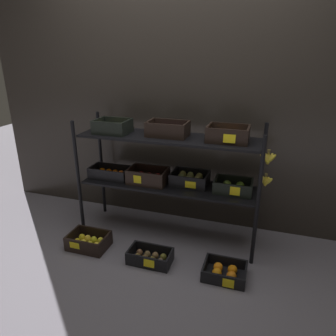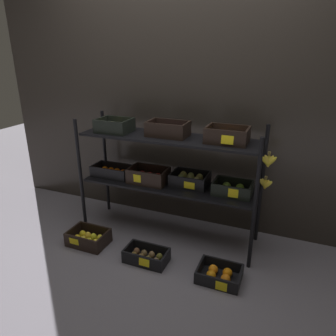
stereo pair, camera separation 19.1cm
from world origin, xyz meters
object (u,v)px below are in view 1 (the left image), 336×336
Objects in this scene: display_rack at (169,163)px; crate_ground_kiwi at (150,257)px; crate_ground_lemon at (89,242)px; crate_ground_orange at (225,272)px.

display_rack is 0.82m from crate_ground_kiwi.
crate_ground_lemon is (-0.61, -0.43, -0.67)m from display_rack.
display_rack reaches higher than crate_ground_orange.
crate_ground_lemon is 0.97× the size of crate_ground_kiwi.
crate_ground_kiwi is 0.61m from crate_ground_orange.
crate_ground_lemon is at bearing 178.93° from crate_ground_orange.
crate_ground_orange is (0.59, -0.45, -0.68)m from display_rack.
display_rack is at bearing 142.53° from crate_ground_orange.
display_rack is 4.93× the size of crate_ground_lemon.
display_rack is 4.76× the size of crate_ground_kiwi.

